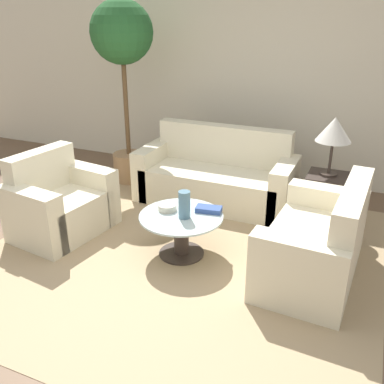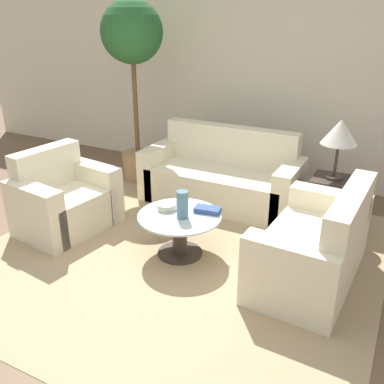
% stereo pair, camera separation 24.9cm
% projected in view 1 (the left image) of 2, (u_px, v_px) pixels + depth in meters
% --- Properties ---
extents(ground_plane, '(14.00, 14.00, 0.00)m').
position_uv_depth(ground_plane, '(133.00, 287.00, 3.61)').
color(ground_plane, brown).
extents(wall_back, '(10.00, 0.06, 2.60)m').
position_uv_depth(wall_back, '(247.00, 80.00, 5.67)').
color(wall_back, beige).
rests_on(wall_back, ground_plane).
extents(rug, '(3.61, 3.50, 0.01)m').
position_uv_depth(rug, '(182.00, 254.00, 4.10)').
color(rug, tan).
rests_on(rug, ground_plane).
extents(sofa_main, '(1.86, 0.77, 0.89)m').
position_uv_depth(sofa_main, '(217.00, 178.00, 5.16)').
color(sofa_main, beige).
rests_on(sofa_main, ground_plane).
extents(armchair, '(0.83, 1.06, 0.85)m').
position_uv_depth(armchair, '(59.00, 206.00, 4.43)').
color(armchair, beige).
rests_on(armchair, ground_plane).
extents(loveseat, '(0.80, 1.36, 0.87)m').
position_uv_depth(loveseat, '(320.00, 246.00, 3.66)').
color(loveseat, beige).
rests_on(loveseat, ground_plane).
extents(coffee_table, '(0.78, 0.78, 0.41)m').
position_uv_depth(coffee_table, '(181.00, 229.00, 4.00)').
color(coffee_table, '#332823').
rests_on(coffee_table, ground_plane).
extents(side_table, '(0.42, 0.42, 0.55)m').
position_uv_depth(side_table, '(325.00, 199.00, 4.63)').
color(side_table, '#332823').
rests_on(side_table, ground_plane).
extents(table_lamp, '(0.36, 0.36, 0.62)m').
position_uv_depth(table_lamp, '(334.00, 131.00, 4.33)').
color(table_lamp, '#332823').
rests_on(table_lamp, side_table).
extents(potted_plant, '(0.77, 0.77, 2.30)m').
position_uv_depth(potted_plant, '(123.00, 53.00, 5.25)').
color(potted_plant, '#93704C').
rests_on(potted_plant, ground_plane).
extents(vase, '(0.11, 0.11, 0.26)m').
position_uv_depth(vase, '(184.00, 205.00, 3.85)').
color(vase, slate).
rests_on(vase, coffee_table).
extents(bowl, '(0.17, 0.17, 0.06)m').
position_uv_depth(bowl, '(167.00, 207.00, 4.03)').
color(bowl, beige).
rests_on(bowl, coffee_table).
extents(book_stack, '(0.26, 0.16, 0.05)m').
position_uv_depth(book_stack, '(209.00, 209.00, 4.00)').
color(book_stack, '#334C8C').
rests_on(book_stack, coffee_table).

